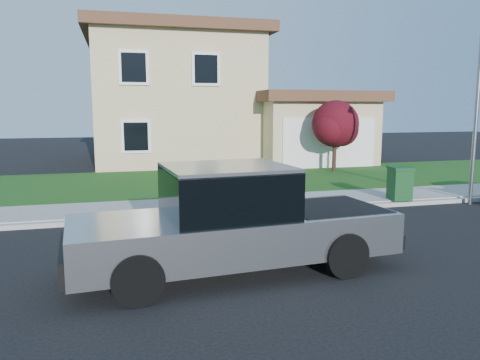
% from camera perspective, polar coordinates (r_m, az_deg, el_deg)
% --- Properties ---
extents(ground, '(80.00, 80.00, 0.00)m').
position_cam_1_polar(ground, '(9.85, 4.03, -8.05)').
color(ground, black).
rests_on(ground, ground).
extents(curb, '(40.00, 0.20, 0.12)m').
position_cam_1_polar(curb, '(12.80, 4.07, -3.83)').
color(curb, gray).
rests_on(curb, ground).
extents(sidewalk, '(40.00, 2.00, 0.15)m').
position_cam_1_polar(sidewalk, '(13.82, 2.59, -2.82)').
color(sidewalk, gray).
rests_on(sidewalk, ground).
extents(lawn, '(40.00, 7.00, 0.10)m').
position_cam_1_polar(lawn, '(18.10, -1.69, -0.14)').
color(lawn, '#134112').
rests_on(lawn, ground).
extents(house, '(14.00, 11.30, 6.85)m').
position_cam_1_polar(house, '(25.68, -5.11, 9.43)').
color(house, tan).
rests_on(house, ground).
extents(pickup_truck, '(5.86, 2.41, 1.88)m').
position_cam_1_polar(pickup_truck, '(8.15, -0.79, -5.21)').
color(pickup_truck, black).
rests_on(pickup_truck, ground).
extents(woman, '(0.62, 0.50, 1.63)m').
position_cam_1_polar(woman, '(10.33, 1.31, -2.82)').
color(woman, tan).
rests_on(woman, ground).
extents(ornamental_tree, '(2.25, 2.03, 3.09)m').
position_cam_1_polar(ornamental_tree, '(20.86, 11.59, 6.45)').
color(ornamental_tree, black).
rests_on(ornamental_tree, lawn).
extents(trash_bin, '(0.70, 0.78, 0.98)m').
position_cam_1_polar(trash_bin, '(14.66, 18.89, -0.35)').
color(trash_bin, '#103B18').
rests_on(trash_bin, sidewalk).
extents(street_lamp, '(0.31, 0.65, 4.93)m').
position_cam_1_polar(street_lamp, '(15.28, 26.99, 7.68)').
color(street_lamp, slate).
rests_on(street_lamp, ground).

